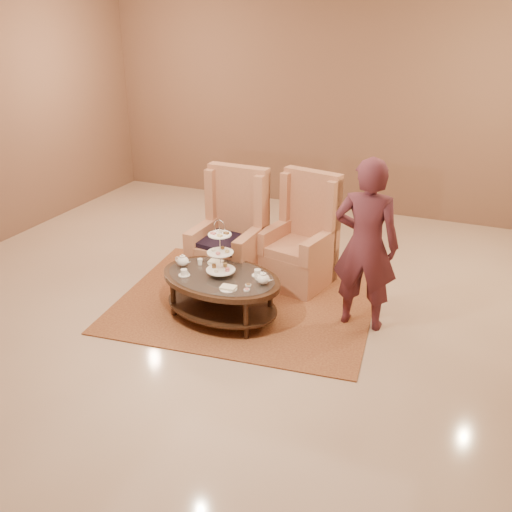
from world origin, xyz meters
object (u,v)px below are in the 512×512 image
at_px(tea_table, 221,283).
at_px(armchair_left, 231,245).
at_px(armchair_right, 302,247).
at_px(person, 366,245).

distance_m(tea_table, armchair_left, 0.90).
relative_size(tea_table, armchair_right, 1.09).
relative_size(tea_table, person, 0.81).
bearing_deg(armchair_right, tea_table, -100.75).
relative_size(armchair_left, armchair_right, 1.03).
xyz_separation_m(armchair_left, armchair_right, (0.78, 0.31, -0.02)).
bearing_deg(person, armchair_right, -40.66).
bearing_deg(armchair_left, tea_table, -70.03).
xyz_separation_m(tea_table, armchair_left, (-0.28, 0.85, 0.06)).
bearing_deg(armchair_right, armchair_left, -145.72).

